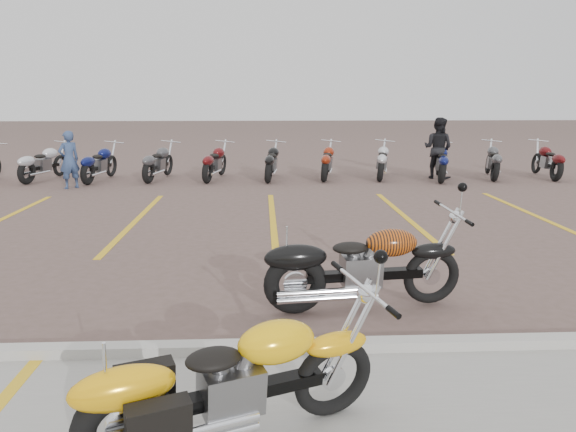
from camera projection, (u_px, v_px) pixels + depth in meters
name	position (u px, v px, depth m)	size (l,w,h in m)	color
ground	(279.00, 285.00, 7.31)	(100.00, 100.00, 0.00)	brown
curb	(285.00, 347.00, 5.35)	(60.00, 0.18, 0.12)	#ADAAA3
parking_stripes	(273.00, 219.00, 11.22)	(38.00, 5.50, 0.01)	gold
yellow_cruiser	(227.00, 385.00, 3.89)	(2.07, 0.94, 0.90)	black
flame_cruiser	(359.00, 270.00, 6.38)	(2.30, 0.46, 0.95)	black
person_a	(69.00, 160.00, 14.79)	(0.56, 0.36, 1.52)	navy
person_b	(438.00, 148.00, 16.57)	(0.87, 0.68, 1.80)	black
bg_bike_row	(242.00, 161.00, 16.28)	(19.15, 2.08, 1.10)	black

